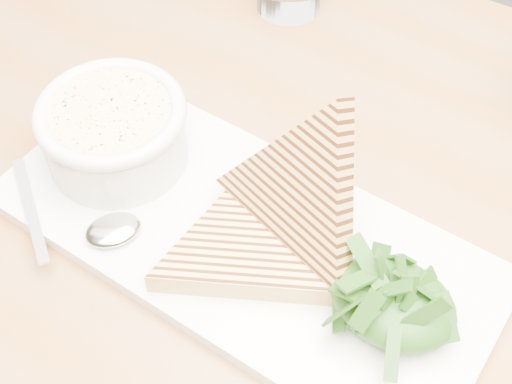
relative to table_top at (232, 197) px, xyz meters
The scene contains 12 objects.
table_top is the anchor object (origin of this frame).
table_leg_bl 0.75m from the table_top, 147.55° to the left, with size 0.06×0.06×0.73m, color olive.
platter 0.07m from the table_top, 47.00° to the right, with size 0.44×0.20×0.02m, color white.
soup_bowl 0.12m from the table_top, 159.35° to the right, with size 0.13×0.13×0.05m, color white.
soup 0.14m from the table_top, 159.35° to the right, with size 0.11×0.11×0.01m, color beige.
bowl_rim 0.14m from the table_top, 159.35° to the right, with size 0.14×0.14×0.01m, color white.
sandwich_flat 0.10m from the table_top, 49.29° to the right, with size 0.17×0.17×0.02m, color tan, non-canonical shape.
sandwich_lean 0.13m from the table_top, 14.95° to the right, with size 0.17×0.17×0.09m, color tan, non-canonical shape.
salad_base 0.20m from the table_top, 16.41° to the right, with size 0.10×0.08×0.04m, color #173F0D.
arugula_pile 0.21m from the table_top, 16.41° to the right, with size 0.11×0.10×0.05m, color #285518, non-canonical shape.
spoon_bowl 0.13m from the table_top, 113.22° to the right, with size 0.04×0.05×0.01m, color silver.
spoon_handle 0.18m from the table_top, 133.66° to the right, with size 0.12×0.01×0.00m, color silver.
Camera 1 is at (0.07, -0.33, 1.29)m, focal length 50.00 mm.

